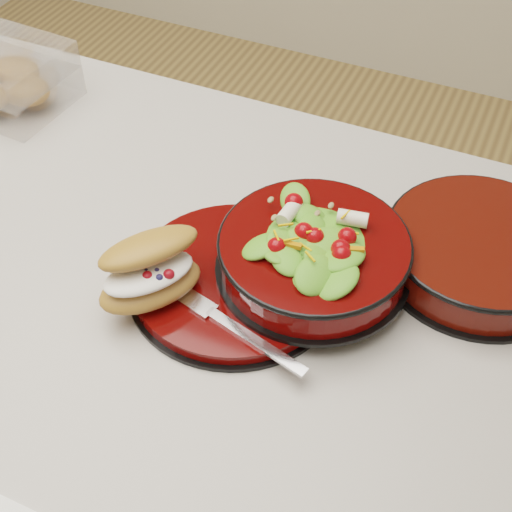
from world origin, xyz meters
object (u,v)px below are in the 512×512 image
at_px(dinner_plate, 235,279).
at_px(salad_bowl, 314,249).
at_px(fork, 238,330).
at_px(extra_bowl, 480,250).
at_px(island_counter, 204,440).
at_px(croissant, 151,271).

distance_m(dinner_plate, salad_bowl, 0.11).
bearing_deg(fork, dinner_plate, 42.38).
bearing_deg(dinner_plate, extra_bowl, 29.90).
bearing_deg(salad_bowl, extra_bowl, 30.50).
bearing_deg(extra_bowl, island_counter, -156.97).
relative_size(croissant, extra_bowl, 0.63).
relative_size(dinner_plate, fork, 1.51).
bearing_deg(dinner_plate, croissant, -139.03).
bearing_deg(extra_bowl, dinner_plate, -150.10).
relative_size(island_counter, fork, 7.07).
xyz_separation_m(croissant, extra_bowl, (0.34, 0.22, -0.03)).
distance_m(salad_bowl, croissant, 0.19).
xyz_separation_m(island_counter, salad_bowl, (0.16, 0.04, 0.50)).
distance_m(island_counter, fork, 0.49).
xyz_separation_m(island_counter, croissant, (-0.00, -0.07, 0.50)).
relative_size(salad_bowl, extra_bowl, 0.97).
bearing_deg(salad_bowl, dinner_plate, -151.42).
height_order(dinner_plate, extra_bowl, extra_bowl).
height_order(croissant, fork, croissant).
height_order(dinner_plate, fork, fork).
relative_size(island_counter, salad_bowl, 5.18).
height_order(dinner_plate, croissant, croissant).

